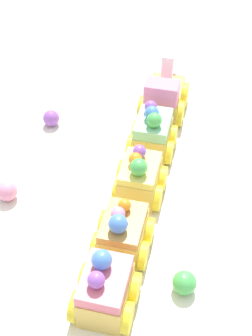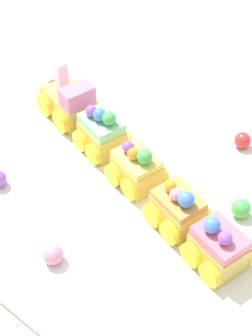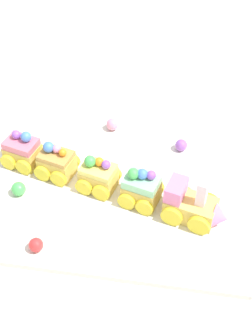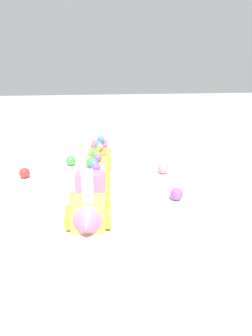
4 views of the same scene
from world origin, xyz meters
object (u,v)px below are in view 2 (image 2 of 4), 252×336
(cake_train_locomotive, at_px, (67,100))
(cake_car_strawberry, at_px, (218,248))
(cake_car_lemon, at_px, (137,169))
(gumball_green, at_px, (241,208))
(cake_car_caramel, at_px, (178,210))
(gumball_pink, at_px, (53,254))
(cake_car_mint, at_px, (102,133))
(gumball_red, at_px, (243,140))

(cake_train_locomotive, distance_m, cake_car_strawberry, 0.34)
(cake_car_lemon, distance_m, gumball_green, 0.15)
(cake_car_caramel, bearing_deg, cake_car_lemon, -0.04)
(cake_train_locomotive, relative_size, gumball_pink, 4.56)
(cake_car_caramel, bearing_deg, cake_car_mint, -0.04)
(cake_train_locomotive, xyz_separation_m, cake_car_caramel, (-0.26, 0.07, -0.00))
(gumball_green, bearing_deg, cake_car_strawberry, 101.05)
(gumball_red, bearing_deg, cake_car_mint, 40.63)
(gumball_green, bearing_deg, gumball_red, -59.68)
(cake_car_lemon, bearing_deg, cake_car_caramel, 179.96)
(gumball_green, bearing_deg, cake_car_lemon, 16.30)
(cake_car_mint, relative_size, gumball_red, 3.27)
(cake_car_lemon, relative_size, cake_car_caramel, 1.00)
(cake_car_lemon, distance_m, cake_car_caramel, 0.09)
(cake_car_mint, xyz_separation_m, cake_car_lemon, (-0.08, 0.02, -0.00))
(cake_car_lemon, distance_m, gumball_red, 0.17)
(cake_car_caramel, bearing_deg, gumball_pink, 75.43)
(cake_train_locomotive, bearing_deg, gumball_green, -166.19)
(cake_car_caramel, height_order, gumball_pink, cake_car_caramel)
(cake_car_lemon, height_order, gumball_red, cake_car_lemon)
(cake_car_mint, relative_size, cake_car_strawberry, 1.00)
(cake_car_lemon, xyz_separation_m, cake_car_strawberry, (-0.16, 0.04, 0.00))
(cake_train_locomotive, xyz_separation_m, cake_car_mint, (-0.09, 0.02, 0.00))
(cake_car_caramel, xyz_separation_m, cake_car_strawberry, (-0.07, 0.02, 0.00))
(gumball_red, bearing_deg, cake_train_locomotive, 23.52)
(cake_train_locomotive, height_order, cake_car_strawberry, cake_train_locomotive)
(cake_train_locomotive, xyz_separation_m, cake_car_lemon, (-0.17, 0.05, -0.00))
(cake_train_locomotive, bearing_deg, cake_car_strawberry, 179.94)
(cake_train_locomotive, height_order, cake_car_caramel, cake_train_locomotive)
(cake_car_caramel, distance_m, gumball_red, 0.18)
(cake_car_caramel, bearing_deg, gumball_red, -71.74)
(gumball_red, bearing_deg, cake_car_lemon, 64.61)
(cake_train_locomotive, relative_size, gumball_green, 4.55)
(cake_car_lemon, height_order, gumball_pink, cake_car_lemon)
(cake_car_lemon, relative_size, gumball_pink, 3.06)
(gumball_pink, distance_m, gumball_green, 0.25)
(cake_car_mint, xyz_separation_m, cake_car_caramel, (-0.17, 0.04, -0.00))
(gumball_red, distance_m, gumball_green, 0.13)
(cake_train_locomotive, relative_size, gumball_red, 4.88)
(cake_train_locomotive, distance_m, cake_car_lemon, 0.18)
(cake_car_strawberry, height_order, gumball_red, cake_car_strawberry)
(cake_car_lemon, bearing_deg, cake_car_strawberry, 179.93)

